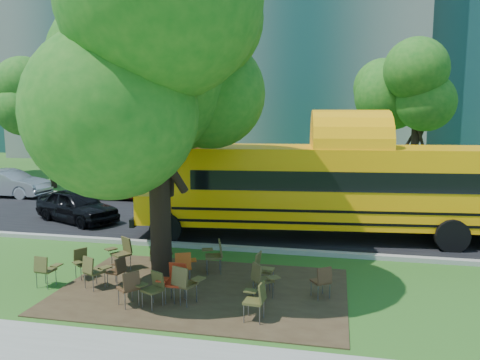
% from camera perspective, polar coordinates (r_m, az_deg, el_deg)
% --- Properties ---
extents(ground, '(160.00, 160.00, 0.00)m').
position_cam_1_polar(ground, '(12.67, -8.35, -12.06)').
color(ground, '#245019').
rests_on(ground, ground).
extents(dirt_patch, '(7.00, 4.50, 0.03)m').
position_cam_1_polar(dirt_patch, '(11.92, -4.56, -13.25)').
color(dirt_patch, '#382819').
rests_on(dirt_patch, ground).
extents(asphalt_road, '(80.00, 8.00, 0.04)m').
position_cam_1_polar(asphalt_road, '(19.11, -1.09, -4.90)').
color(asphalt_road, black).
rests_on(asphalt_road, ground).
extents(kerb_near, '(80.00, 0.25, 0.14)m').
position_cam_1_polar(kerb_near, '(15.35, -4.46, -8.05)').
color(kerb_near, gray).
rests_on(kerb_near, ground).
extents(kerb_far, '(80.00, 0.25, 0.14)m').
position_cam_1_polar(kerb_far, '(23.02, 1.19, -2.49)').
color(kerb_far, gray).
rests_on(kerb_far, ground).
extents(building_main, '(38.00, 16.00, 22.00)m').
position_cam_1_polar(building_main, '(49.12, -2.72, 16.06)').
color(building_main, slate).
rests_on(building_main, ground).
extents(bg_tree_0, '(5.20, 5.20, 7.18)m').
position_cam_1_polar(bg_tree_0, '(29.04, -22.22, 8.07)').
color(bg_tree_0, black).
rests_on(bg_tree_0, ground).
extents(bg_tree_2, '(4.80, 4.80, 6.62)m').
position_cam_1_polar(bg_tree_2, '(28.63, -6.91, 7.91)').
color(bg_tree_2, black).
rests_on(bg_tree_2, ground).
extents(bg_tree_3, '(5.60, 5.60, 7.84)m').
position_cam_1_polar(bg_tree_3, '(25.42, 20.78, 9.23)').
color(bg_tree_3, black).
rests_on(bg_tree_3, ground).
extents(main_tree, '(7.13, 7.13, 8.89)m').
position_cam_1_polar(main_tree, '(12.38, -10.10, 12.45)').
color(main_tree, black).
rests_on(main_tree, ground).
extents(school_bus, '(13.31, 4.17, 3.20)m').
position_cam_1_polar(school_bus, '(16.51, 12.56, -0.72)').
color(school_bus, '#FFA308').
rests_on(school_bus, ground).
extents(chair_0, '(0.57, 0.49, 0.83)m').
position_cam_1_polar(chair_0, '(12.90, -22.67, -9.85)').
color(chair_0, '#4C4821').
rests_on(chair_0, ground).
extents(chair_1, '(0.71, 0.56, 0.87)m').
position_cam_1_polar(chair_1, '(12.31, -17.46, -10.32)').
color(chair_1, '#4D4621').
rests_on(chair_1, ground).
extents(chair_2, '(0.58, 0.74, 0.86)m').
position_cam_1_polar(chair_2, '(11.07, -13.23, -12.32)').
color(chair_2, '#4A2E1A').
rests_on(chair_2, ground).
extents(chair_3, '(0.68, 0.53, 0.82)m').
position_cam_1_polar(chair_3, '(10.98, -10.54, -12.56)').
color(chair_3, '#47421E').
rests_on(chair_3, ground).
extents(chair_4, '(0.74, 0.58, 0.94)m').
position_cam_1_polar(chair_4, '(10.94, -6.78, -12.15)').
color(chair_4, brown).
rests_on(chair_4, ground).
extents(chair_5, '(0.60, 0.53, 0.91)m').
position_cam_1_polar(chair_5, '(11.15, -7.93, -11.84)').
color(chair_5, '#AF2A12').
rests_on(chair_5, ground).
extents(chair_6, '(0.51, 0.61, 0.87)m').
position_cam_1_polar(chair_6, '(10.12, 2.05, -14.07)').
color(chair_6, '#44421D').
rests_on(chair_6, ground).
extents(chair_7, '(0.74, 0.59, 0.87)m').
position_cam_1_polar(chair_7, '(11.23, 2.66, -11.76)').
color(chair_7, '#4D4121').
rests_on(chair_7, ground).
extents(chair_8, '(0.46, 0.59, 0.78)m').
position_cam_1_polar(chair_8, '(12.36, -14.65, -10.40)').
color(chair_8, '#402816').
rests_on(chair_8, ground).
extents(chair_9, '(0.79, 0.63, 0.94)m').
position_cam_1_polar(chair_9, '(13.53, -14.19, -8.31)').
color(chair_9, '#4A4120').
rests_on(chair_9, ground).
extents(chair_10, '(0.55, 0.70, 0.94)m').
position_cam_1_polar(chair_10, '(13.21, -9.82, -8.56)').
color(chair_10, '#3D2815').
rests_on(chair_10, ground).
extents(chair_11, '(0.59, 0.67, 0.87)m').
position_cam_1_polar(chair_11, '(12.21, -6.84, -10.14)').
color(chair_11, '#B74813').
rests_on(chair_11, ground).
extents(chair_12, '(0.53, 0.64, 0.91)m').
position_cam_1_polar(chair_12, '(11.87, 2.76, -10.53)').
color(chair_12, brown).
rests_on(chair_12, ground).
extents(chair_13, '(0.54, 0.67, 0.81)m').
position_cam_1_polar(chair_13, '(11.42, 10.04, -11.75)').
color(chair_13, '#4C2C1B').
rests_on(chair_13, ground).
extents(chair_14, '(0.71, 0.64, 0.94)m').
position_cam_1_polar(chair_14, '(12.92, -3.02, -8.86)').
color(chair_14, brown).
rests_on(chair_14, ground).
extents(chair_15, '(0.54, 0.68, 0.80)m').
position_cam_1_polar(chair_15, '(13.23, -18.73, -9.27)').
color(chair_15, '#47451F').
rests_on(chair_15, ground).
extents(black_car, '(4.20, 3.03, 1.33)m').
position_cam_1_polar(black_car, '(19.84, -19.28, -2.98)').
color(black_car, black).
rests_on(black_car, ground).
extents(bg_car_silver, '(4.36, 1.58, 1.43)m').
position_cam_1_polar(bg_car_silver, '(27.06, -26.47, -0.36)').
color(bg_car_silver, '#96979B').
rests_on(bg_car_silver, ground).
extents(bg_car_red, '(5.42, 2.55, 1.50)m').
position_cam_1_polar(bg_car_red, '(24.47, -13.04, -0.45)').
color(bg_car_red, '#621F10').
rests_on(bg_car_red, ground).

